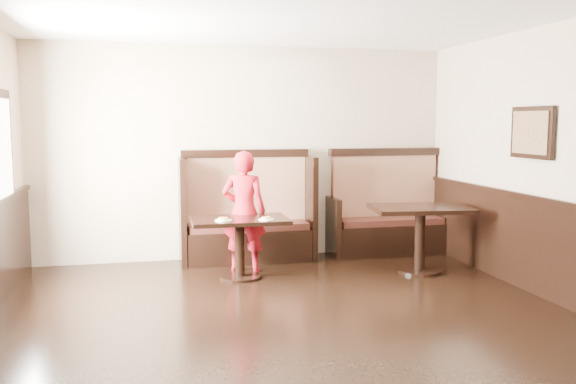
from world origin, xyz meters
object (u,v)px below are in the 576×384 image
object	(u,v)px
booth_main	(247,220)
booth_neighbor	(387,219)
table_main	(240,232)
child	(244,211)
table_neighbor	(420,223)

from	to	relation	value
booth_main	booth_neighbor	size ratio (longest dim) A/B	1.06
booth_neighbor	table_main	bearing A→B (deg)	-157.39
child	booth_main	bearing A→B (deg)	-84.06
table_main	child	distance (m)	0.39
table_neighbor	child	distance (m)	2.13
booth_main	child	bearing A→B (deg)	-102.63
booth_main	booth_neighbor	bearing A→B (deg)	-0.05
table_neighbor	table_main	bearing A→B (deg)	-177.77
table_main	booth_main	bearing A→B (deg)	75.84
booth_main	booth_neighbor	distance (m)	1.95
table_main	child	bearing A→B (deg)	72.65
table_main	table_neighbor	world-z (taller)	table_neighbor
table_main	child	world-z (taller)	child
booth_main	table_neighbor	xyz separation A→B (m)	(1.93, -1.10, 0.07)
table_neighbor	child	size ratio (longest dim) A/B	0.84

